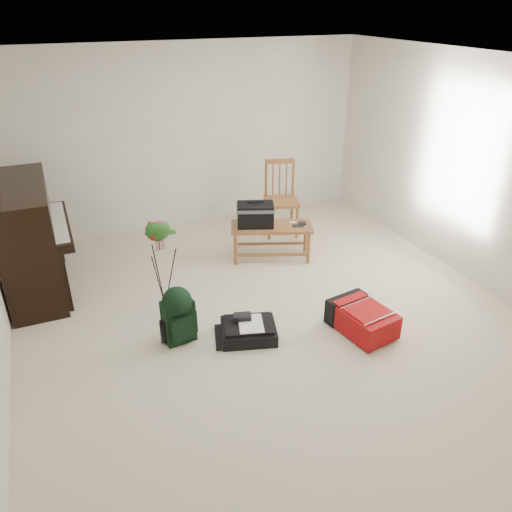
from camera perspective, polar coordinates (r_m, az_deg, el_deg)
name	(u,v)px	position (r m, az deg, el deg)	size (l,w,h in m)	color
floor	(272,319)	(5.23, 1.83, -7.18)	(5.00, 5.50, 0.01)	beige
ceiling	(276,63)	(4.33, 2.35, 21.16)	(5.00, 5.50, 0.01)	white
wall_back	(190,138)	(7.11, -7.57, 13.20)	(5.00, 0.04, 2.50)	white
wall_right	(480,174)	(6.08, 24.22, 8.58)	(0.04, 5.50, 2.50)	white
piano	(31,241)	(6.00, -24.36, 1.55)	(0.71, 1.50, 1.25)	black
bench	(261,220)	(6.13, 0.59, 4.16)	(1.08, 0.74, 0.77)	#9C6033
dining_chair	(280,199)	(6.93, 2.80, 6.50)	(0.55, 0.55, 1.02)	#9C6033
red_suitcase	(360,316)	(5.12, 11.76, -6.77)	(0.53, 0.70, 0.27)	#B6071A
black_duffel	(248,330)	(4.93, -0.88, -8.45)	(0.63, 0.56, 0.22)	black
green_backpack	(178,312)	(4.81, -8.91, -6.38)	(0.32, 0.29, 0.58)	black
flower_stand	(161,264)	(5.27, -10.78, -0.95)	(0.39, 0.39, 1.04)	black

